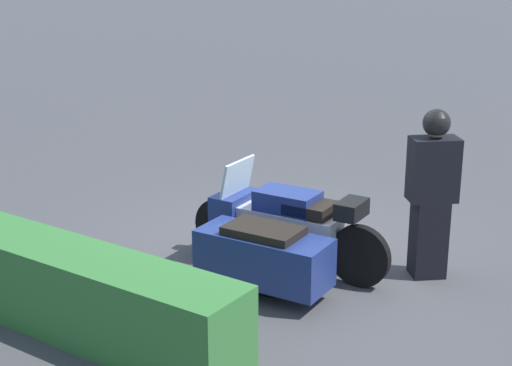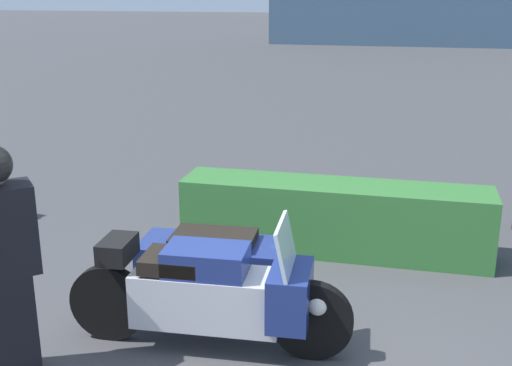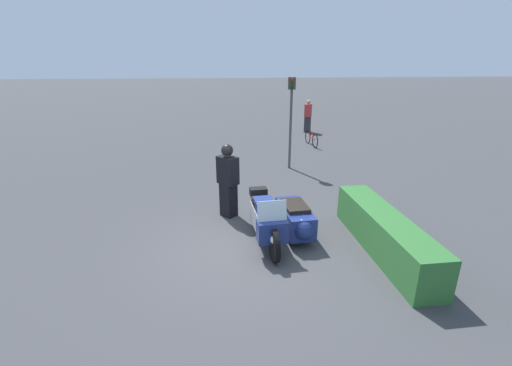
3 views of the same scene
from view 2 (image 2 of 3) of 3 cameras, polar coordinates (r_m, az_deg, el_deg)
police_motorcycle at (r=5.65m, az=-3.03°, el=-8.45°), size 2.40×1.28×1.16m
officer_rider at (r=5.13m, az=-21.55°, el=-6.30°), size 0.58×0.56×1.84m
hedge_bush_curbside at (r=7.34m, az=6.94°, el=-3.08°), size 3.46×0.68×0.80m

